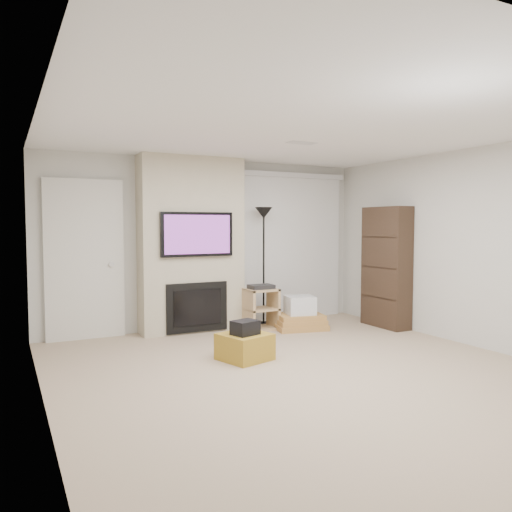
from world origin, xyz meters
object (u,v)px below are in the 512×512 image
box_stack (300,316)px  bookshelf (386,267)px  ottoman (245,347)px  av_stand (261,306)px  floor_lamp (264,232)px

box_stack → bookshelf: bearing=-19.6°
ottoman → bookshelf: bearing=14.5°
ottoman → av_stand: size_ratio=0.76×
ottoman → floor_lamp: size_ratio=0.28×
ottoman → box_stack: 1.85m
floor_lamp → av_stand: size_ratio=2.73×
floor_lamp → bookshelf: (1.57, -0.96, -0.52)m
av_stand → bookshelf: bearing=-21.1°
box_stack → floor_lamp: bearing=122.4°
bookshelf → av_stand: bearing=158.9°
bookshelf → ottoman: bearing=-165.5°
ottoman → box_stack: bearing=38.1°
ottoman → av_stand: (0.93, 1.38, 0.20)m
av_stand → bookshelf: bookshelf is taller
av_stand → bookshelf: (1.76, -0.68, 0.55)m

